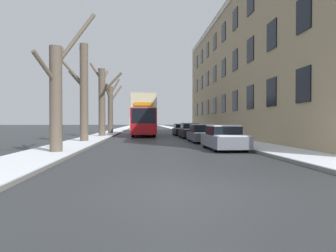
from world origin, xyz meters
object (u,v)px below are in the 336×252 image
object	(u,v)px
bare_tree_left_0	(57,93)
bare_tree_left_1	(83,90)
bare_tree_left_3	(110,105)
oncoming_van	(136,124)
parked_car_2	(190,131)
parked_car_0	(224,138)
bare_tree_left_2	(102,99)
parked_car_1	(202,134)
pedestrian_left_sidewalk	(59,135)
parked_car_3	(182,130)
double_decker_bus	(144,114)

from	to	relation	value
bare_tree_left_0	bare_tree_left_1	xyz separation A→B (m)	(-0.36, 8.00, 0.96)
bare_tree_left_3	oncoming_van	size ratio (longest dim) A/B	1.48
bare_tree_left_3	parked_car_2	size ratio (longest dim) A/B	1.90
bare_tree_left_1	parked_car_0	world-z (taller)	bare_tree_left_1
bare_tree_left_2	parked_car_1	size ratio (longest dim) A/B	1.80
oncoming_van	pedestrian_left_sidewalk	distance (m)	33.61
parked_car_2	parked_car_1	bearing A→B (deg)	-90.00
parked_car_1	pedestrian_left_sidewalk	world-z (taller)	pedestrian_left_sidewalk
bare_tree_left_1	parked_car_1	xyz separation A→B (m)	(8.88, 0.07, -3.23)
parked_car_2	bare_tree_left_1	bearing A→B (deg)	-145.72
bare_tree_left_1	parked_car_1	size ratio (longest dim) A/B	1.77
parked_car_0	parked_car_1	xyz separation A→B (m)	(-0.00, 6.16, -0.01)
bare_tree_left_2	parked_car_2	size ratio (longest dim) A/B	1.85
bare_tree_left_3	parked_car_3	bearing A→B (deg)	-20.07
bare_tree_left_1	parked_car_3	size ratio (longest dim) A/B	1.78
parked_car_2	double_decker_bus	bearing A→B (deg)	128.49
parked_car_0	pedestrian_left_sidewalk	xyz separation A→B (m)	(-8.91, -0.15, 0.23)
bare_tree_left_2	parked_car_1	xyz separation A→B (m)	(8.61, -8.17, -3.27)
bare_tree_left_0	pedestrian_left_sidewalk	size ratio (longest dim) A/B	4.40
parked_car_3	bare_tree_left_2	bearing A→B (deg)	-154.91
bare_tree_left_1	parked_car_2	distance (m)	11.21
bare_tree_left_0	parked_car_0	size ratio (longest dim) A/B	1.66
parked_car_1	parked_car_3	world-z (taller)	parked_car_1
bare_tree_left_3	pedestrian_left_sidewalk	bearing A→B (deg)	-90.78
bare_tree_left_1	bare_tree_left_2	world-z (taller)	bare_tree_left_2
bare_tree_left_3	oncoming_van	xyz separation A→B (m)	(3.02, 11.78, -2.35)
parked_car_3	oncoming_van	xyz separation A→B (m)	(-5.60, 14.92, 0.64)
oncoming_van	parked_car_2	bearing A→B (deg)	-75.17
bare_tree_left_2	parked_car_3	xyz separation A→B (m)	(8.61, 4.03, -3.27)
bare_tree_left_0	parked_car_2	xyz separation A→B (m)	(8.53, 14.06, -2.23)
bare_tree_left_3	oncoming_van	world-z (taller)	bare_tree_left_3
bare_tree_left_1	parked_car_1	bearing A→B (deg)	0.45
parked_car_1	bare_tree_left_0	bearing A→B (deg)	-136.56
bare_tree_left_2	oncoming_van	distance (m)	19.37
bare_tree_left_3	bare_tree_left_2	bearing A→B (deg)	-89.95
parked_car_2	oncoming_van	size ratio (longest dim) A/B	0.78
bare_tree_left_2	parked_car_0	distance (m)	17.04
bare_tree_left_3	double_decker_bus	bearing A→B (deg)	-42.13
bare_tree_left_0	oncoming_van	size ratio (longest dim) A/B	1.32
parked_car_1	parked_car_2	xyz separation A→B (m)	(-0.00, 5.98, 0.04)
parked_car_2	pedestrian_left_sidewalk	xyz separation A→B (m)	(-8.91, -12.30, 0.20)
bare_tree_left_2	pedestrian_left_sidewalk	world-z (taller)	bare_tree_left_2
bare_tree_left_1	parked_car_3	world-z (taller)	bare_tree_left_1
bare_tree_left_0	oncoming_van	world-z (taller)	bare_tree_left_0
bare_tree_left_1	parked_car_0	bearing A→B (deg)	-34.45
bare_tree_left_3	double_decker_bus	xyz separation A→B (m)	(4.17, -3.77, -1.14)
bare_tree_left_0	parked_car_1	world-z (taller)	bare_tree_left_0
bare_tree_left_0	oncoming_van	distance (m)	35.36
bare_tree_left_1	bare_tree_left_0	bearing A→B (deg)	-87.45
bare_tree_left_2	parked_car_0	size ratio (longest dim) A/B	1.82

